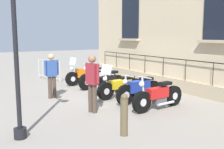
% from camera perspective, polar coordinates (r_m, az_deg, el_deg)
% --- Properties ---
extents(ground_plane, '(60.00, 60.00, 0.00)m').
position_cam_1_polar(ground_plane, '(10.37, 1.33, -4.26)').
color(ground_plane, gray).
extents(building_facade, '(0.82, 12.19, 7.36)m').
position_cam_1_polar(building_facade, '(11.92, 13.01, 14.58)').
color(building_facade, '#C6B28E').
rests_on(building_facade, ground_plane).
extents(motorcycle_orange, '(2.05, 0.67, 1.31)m').
position_cam_1_polar(motorcycle_orange, '(12.39, -5.87, -0.11)').
color(motorcycle_orange, black).
rests_on(motorcycle_orange, ground_plane).
extents(motorcycle_white, '(1.98, 0.64, 1.11)m').
position_cam_1_polar(motorcycle_white, '(11.47, -3.10, -0.94)').
color(motorcycle_white, black).
rests_on(motorcycle_white, ground_plane).
extents(motorcycle_black, '(1.96, 0.95, 1.01)m').
position_cam_1_polar(motorcycle_black, '(10.55, -0.99, -1.75)').
color(motorcycle_black, black).
rests_on(motorcycle_black, ground_plane).
extents(motorcycle_yellow, '(2.07, 0.71, 1.28)m').
position_cam_1_polar(motorcycle_yellow, '(9.71, 1.93, -2.60)').
color(motorcycle_yellow, black).
rests_on(motorcycle_yellow, ground_plane).
extents(motorcycle_blue, '(1.98, 0.59, 1.00)m').
position_cam_1_polar(motorcycle_blue, '(9.01, 6.05, -3.32)').
color(motorcycle_blue, black).
rests_on(motorcycle_blue, ground_plane).
extents(motorcycle_red, '(2.08, 0.55, 1.08)m').
position_cam_1_polar(motorcycle_red, '(8.29, 10.06, -4.71)').
color(motorcycle_red, black).
rests_on(motorcycle_red, ground_plane).
extents(lamppost, '(0.29, 0.99, 4.20)m').
position_cam_1_polar(lamppost, '(5.97, -20.57, 10.84)').
color(lamppost, black).
rests_on(lamppost, ground_plane).
extents(crowd_barrier, '(0.58, 1.86, 1.05)m').
position_cam_1_polar(crowd_barrier, '(13.90, -13.62, 1.13)').
color(crowd_barrier, '#B7B7BF').
rests_on(crowd_barrier, ground_plane).
extents(bollard, '(0.18, 0.18, 0.99)m').
position_cam_1_polar(bollard, '(6.04, 2.67, -8.75)').
color(bollard, brown).
rests_on(bollard, ground_plane).
extents(pedestrian_standing, '(0.32, 0.51, 1.74)m').
position_cam_1_polar(pedestrian_standing, '(7.73, -4.32, -1.22)').
color(pedestrian_standing, '#47382D').
rests_on(pedestrian_standing, ground_plane).
extents(pedestrian_walking, '(0.53, 0.24, 1.65)m').
position_cam_1_polar(pedestrian_walking, '(9.76, -13.03, 0.26)').
color(pedestrian_walking, '#47382D').
rests_on(pedestrian_walking, ground_plane).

